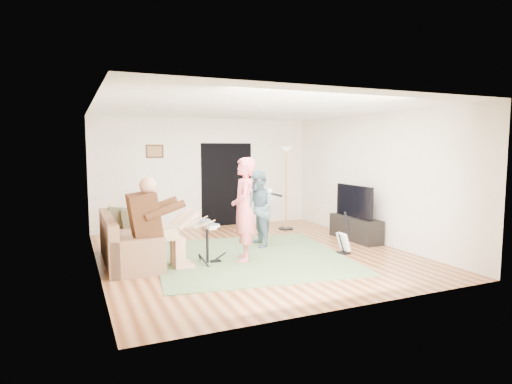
# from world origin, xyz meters

# --- Properties ---
(floor) EXTENTS (6.00, 6.00, 0.00)m
(floor) POSITION_xyz_m (0.00, 0.00, 0.00)
(floor) COLOR brown
(floor) RESTS_ON ground
(walls) EXTENTS (5.50, 6.00, 2.70)m
(walls) POSITION_xyz_m (0.00, 0.00, 1.35)
(walls) COLOR white
(walls) RESTS_ON floor
(ceiling) EXTENTS (6.00, 6.00, 0.00)m
(ceiling) POSITION_xyz_m (0.00, 0.00, 2.70)
(ceiling) COLOR white
(ceiling) RESTS_ON walls
(window_blinds) EXTENTS (0.00, 2.05, 2.05)m
(window_blinds) POSITION_xyz_m (-2.74, 0.20, 1.55)
(window_blinds) COLOR brown
(window_blinds) RESTS_ON walls
(doorway) EXTENTS (2.10, 0.00, 2.10)m
(doorway) POSITION_xyz_m (0.55, 2.99, 1.05)
(doorway) COLOR black
(doorway) RESTS_ON walls
(picture_frame) EXTENTS (0.42, 0.03, 0.32)m
(picture_frame) POSITION_xyz_m (-1.25, 2.99, 1.90)
(picture_frame) COLOR #3F2314
(picture_frame) RESTS_ON walls
(area_rug) EXTENTS (3.76, 3.78, 0.02)m
(area_rug) POSITION_xyz_m (-0.15, -0.23, 0.01)
(area_rug) COLOR #4F6940
(area_rug) RESTS_ON floor
(sofa) EXTENTS (0.85, 2.06, 0.84)m
(sofa) POSITION_xyz_m (-2.29, 0.33, 0.28)
(sofa) COLOR #875F43
(sofa) RESTS_ON floor
(drummer) EXTENTS (0.99, 0.55, 1.52)m
(drummer) POSITION_xyz_m (-1.85, -0.32, 0.59)
(drummer) COLOR #4B2915
(drummer) RESTS_ON sofa
(drum_kit) EXTENTS (0.40, 0.72, 0.74)m
(drum_kit) POSITION_xyz_m (-1.00, -0.32, 0.32)
(drum_kit) COLOR black
(drum_kit) RESTS_ON floor
(singer) EXTENTS (0.63, 0.77, 1.82)m
(singer) POSITION_xyz_m (-0.35, -0.40, 0.91)
(singer) COLOR #DF6169
(singer) RESTS_ON floor
(microphone) EXTENTS (0.06, 0.06, 0.24)m
(microphone) POSITION_xyz_m (-0.15, -0.40, 1.36)
(microphone) COLOR black
(microphone) RESTS_ON singer
(guitarist) EXTENTS (0.63, 0.79, 1.55)m
(guitarist) POSITION_xyz_m (0.31, 0.47, 0.77)
(guitarist) COLOR slate
(guitarist) RESTS_ON floor
(guitar_held) EXTENTS (0.13, 0.60, 0.26)m
(guitar_held) POSITION_xyz_m (0.51, 0.47, 1.05)
(guitar_held) COLOR silver
(guitar_held) RESTS_ON guitarist
(guitar_spare) EXTENTS (0.29, 0.26, 0.80)m
(guitar_spare) POSITION_xyz_m (1.56, -0.69, 0.23)
(guitar_spare) COLOR black
(guitar_spare) RESTS_ON floor
(torchiere_lamp) EXTENTS (0.36, 0.36, 2.01)m
(torchiere_lamp) POSITION_xyz_m (1.68, 1.89, 1.38)
(torchiere_lamp) COLOR black
(torchiere_lamp) RESTS_ON floor
(dining_chair) EXTENTS (0.43, 0.45, 0.96)m
(dining_chair) POSITION_xyz_m (-1.67, 1.83, 0.34)
(dining_chair) COLOR tan
(dining_chair) RESTS_ON floor
(tv_cabinet) EXTENTS (0.40, 1.40, 0.50)m
(tv_cabinet) POSITION_xyz_m (2.50, 0.22, 0.25)
(tv_cabinet) COLOR black
(tv_cabinet) RESTS_ON floor
(television) EXTENTS (0.06, 1.19, 0.68)m
(television) POSITION_xyz_m (2.45, 0.22, 0.85)
(television) COLOR black
(television) RESTS_ON tv_cabinet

